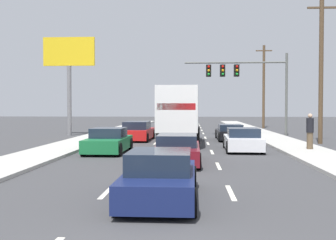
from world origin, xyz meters
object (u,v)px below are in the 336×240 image
object	(u,v)px
box_truck	(180,112)
roadside_billboard	(69,65)
car_green	(109,141)
utility_pole_mid	(321,69)
car_black	(230,133)
car_navy	(160,178)
pedestrian_near_corner	(310,131)
utility_pole_far	(264,86)
car_white	(243,140)
car_red	(138,132)
car_maroon	(178,150)
traffic_signal_mast	(239,75)

from	to	relation	value
box_truck	roadside_billboard	world-z (taller)	roadside_billboard
car_green	utility_pole_mid	xyz separation A→B (m)	(12.51, 5.66, 4.18)
car_green	car_black	size ratio (longest dim) A/B	0.96
car_green	car_navy	size ratio (longest dim) A/B	1.03
car_green	pedestrian_near_corner	bearing A→B (deg)	5.26
utility_pole_far	car_white	bearing A→B (deg)	-102.57
car_black	utility_pole_far	xyz separation A→B (m)	(5.25, 16.48, 4.21)
car_red	car_green	bearing A→B (deg)	-93.65
car_red	car_navy	world-z (taller)	car_red
car_maroon	car_navy	size ratio (longest dim) A/B	1.11
car_white	utility_pole_far	world-z (taller)	utility_pole_far
utility_pole_mid	roadside_billboard	bearing A→B (deg)	160.30
utility_pole_far	pedestrian_near_corner	world-z (taller)	utility_pole_far
car_maroon	car_black	bearing A→B (deg)	74.48
utility_pole_far	car_black	bearing A→B (deg)	-107.67
car_maroon	traffic_signal_mast	bearing A→B (deg)	74.55
car_black	roadside_billboard	bearing A→B (deg)	163.16
utility_pole_mid	box_truck	bearing A→B (deg)	-175.19
car_white	roadside_billboard	xyz separation A→B (m)	(-12.80, 11.11, 5.26)
car_red	utility_pole_far	xyz separation A→B (m)	(11.82, 17.18, 4.12)
box_truck	car_navy	world-z (taller)	box_truck
car_navy	car_white	world-z (taller)	car_navy
box_truck	car_maroon	world-z (taller)	box_truck
car_navy	roadside_billboard	distance (m)	25.14
utility_pole_mid	utility_pole_far	bearing A→B (deg)	90.62
box_truck	utility_pole_far	size ratio (longest dim) A/B	0.91
utility_pole_far	pedestrian_near_corner	xyz separation A→B (m)	(-1.81, -23.84, -3.66)
pedestrian_near_corner	utility_pole_mid	bearing A→B (deg)	66.82
traffic_signal_mast	pedestrian_near_corner	xyz separation A→B (m)	(2.37, -11.31, -3.84)
car_navy	pedestrian_near_corner	size ratio (longest dim) A/B	2.27
car_white	utility_pole_mid	world-z (taller)	utility_pole_mid
car_maroon	car_white	distance (m)	5.90
car_green	pedestrian_near_corner	xyz separation A→B (m)	(10.50, 0.97, 0.50)
car_green	car_white	distance (m)	7.10
utility_pole_far	roadside_billboard	size ratio (longest dim) A/B	1.14
car_red	utility_pole_mid	size ratio (longest dim) A/B	0.51
utility_pole_far	car_green	bearing A→B (deg)	-116.38
car_green	box_truck	distance (m)	6.23
car_navy	traffic_signal_mast	size ratio (longest dim) A/B	0.51
traffic_signal_mast	car_green	bearing A→B (deg)	-123.52
car_maroon	car_black	xyz separation A→B (m)	(3.36, 12.10, -0.04)
traffic_signal_mast	utility_pole_mid	xyz separation A→B (m)	(4.38, -6.61, -0.16)
car_navy	pedestrian_near_corner	xyz separation A→B (m)	(7.01, 11.52, 0.51)
car_navy	car_white	xyz separation A→B (m)	(3.52, 11.66, -0.00)
car_white	pedestrian_near_corner	xyz separation A→B (m)	(3.48, -0.14, 0.51)
car_navy	traffic_signal_mast	distance (m)	23.69
car_white	traffic_signal_mast	bearing A→B (deg)	84.31
car_maroon	utility_pole_mid	world-z (taller)	utility_pole_mid
car_navy	car_black	size ratio (longest dim) A/B	0.93
car_red	box_truck	xyz separation A→B (m)	(3.06, -2.72, 1.40)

